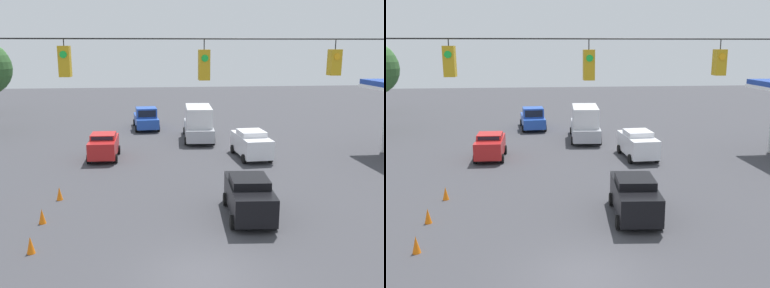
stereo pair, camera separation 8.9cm
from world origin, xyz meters
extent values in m
plane|color=#3D3D42|center=(0.00, 0.00, 0.00)|extent=(140.00, 140.00, 0.00)
cylinder|color=black|center=(0.00, 0.69, 8.04)|extent=(22.94, 0.04, 0.04)
cube|color=gold|center=(-4.00, 0.69, 7.35)|extent=(0.32, 0.36, 0.78)
cylinder|color=black|center=(-4.00, 0.69, 7.89)|extent=(0.03, 0.03, 0.30)
cylinder|color=orange|center=(-4.00, 0.88, 7.52)|extent=(0.20, 0.02, 0.20)
cube|color=gold|center=(0.00, 0.69, 7.29)|extent=(0.32, 0.36, 0.89)
cylinder|color=black|center=(0.00, 0.69, 7.88)|extent=(0.03, 0.03, 0.31)
cylinder|color=green|center=(0.00, 0.88, 7.49)|extent=(0.20, 0.02, 0.20)
cube|color=gold|center=(4.00, 0.69, 7.41)|extent=(0.32, 0.36, 0.87)
cylinder|color=black|center=(4.00, 0.69, 7.94)|extent=(0.03, 0.03, 0.20)
cylinder|color=green|center=(4.00, 0.88, 7.60)|extent=(0.20, 0.02, 0.20)
cube|color=black|center=(-2.93, -5.12, 0.94)|extent=(2.17, 4.55, 1.25)
cube|color=black|center=(-2.93, -5.12, 1.75)|extent=(1.84, 2.07, 0.36)
cube|color=black|center=(-3.01, -6.11, 1.75)|extent=(1.47, 0.13, 0.25)
cylinder|color=black|center=(-3.96, -6.49, 0.32)|extent=(0.27, 0.65, 0.64)
cylinder|color=black|center=(-2.12, -6.63, 0.32)|extent=(0.27, 0.65, 0.64)
cylinder|color=black|center=(-3.75, -3.62, 0.32)|extent=(0.27, 0.65, 0.64)
cylinder|color=black|center=(-1.91, -3.76, 0.32)|extent=(0.27, 0.65, 0.64)
cube|color=silver|center=(-5.65, -15.74, 0.97)|extent=(2.19, 4.51, 1.30)
cube|color=silver|center=(-5.65, -15.74, 1.80)|extent=(1.87, 2.05, 0.36)
cube|color=black|center=(-5.58, -16.71, 1.80)|extent=(1.52, 0.12, 0.25)
cylinder|color=black|center=(-6.50, -17.22, 0.32)|extent=(0.26, 0.65, 0.64)
cylinder|color=black|center=(-4.60, -17.10, 0.32)|extent=(0.26, 0.65, 0.64)
cylinder|color=black|center=(-6.69, -14.37, 0.32)|extent=(0.26, 0.65, 0.64)
cylinder|color=black|center=(-4.79, -14.25, 0.32)|extent=(0.26, 0.65, 0.64)
cube|color=#A8AAB2|center=(-2.64, -22.33, 0.82)|extent=(2.65, 6.67, 1.00)
cube|color=silver|center=(-2.62, -22.00, 2.10)|extent=(2.32, 4.31, 1.56)
cube|color=black|center=(-2.75, -24.10, 2.10)|extent=(1.80, 0.13, 1.09)
cylinder|color=black|center=(-3.89, -24.38, 0.32)|extent=(0.26, 0.65, 0.64)
cylinder|color=black|center=(-1.65, -24.52, 0.32)|extent=(0.26, 0.65, 0.64)
cylinder|color=black|center=(-3.63, -20.14, 0.32)|extent=(0.26, 0.65, 0.64)
cylinder|color=black|center=(-1.38, -20.27, 0.32)|extent=(0.26, 0.65, 0.64)
cube|color=#234CB2|center=(1.82, -27.74, 0.77)|extent=(2.47, 5.37, 0.90)
cube|color=#234CB2|center=(1.77, -27.11, 1.67)|extent=(2.03, 2.03, 0.90)
cube|color=black|center=(1.69, -26.17, 1.67)|extent=(1.64, 0.15, 0.63)
cylinder|color=black|center=(2.71, -25.96, 0.32)|extent=(0.27, 0.66, 0.64)
cylinder|color=black|center=(0.66, -26.13, 0.32)|extent=(0.27, 0.66, 0.64)
cylinder|color=black|center=(2.98, -29.35, 0.32)|extent=(0.27, 0.66, 0.64)
cylinder|color=black|center=(0.93, -29.51, 0.32)|extent=(0.27, 0.66, 0.64)
cube|color=red|center=(4.80, -16.56, 0.89)|extent=(1.89, 3.96, 1.14)
cube|color=red|center=(4.80, -16.56, 1.64)|extent=(1.71, 1.75, 0.36)
cube|color=black|center=(4.81, -15.68, 1.64)|extent=(1.46, 0.04, 0.25)
cylinder|color=black|center=(5.73, -15.30, 0.32)|extent=(0.23, 0.64, 0.64)
cylinder|color=black|center=(3.90, -15.27, 0.32)|extent=(0.23, 0.64, 0.64)
cylinder|color=black|center=(5.69, -17.85, 0.32)|extent=(0.23, 0.64, 0.64)
cylinder|color=black|center=(3.86, -17.82, 0.32)|extent=(0.23, 0.64, 0.64)
cone|color=orange|center=(6.30, -2.37, 0.35)|extent=(0.32, 0.32, 0.70)
cone|color=orange|center=(6.52, -5.27, 0.35)|extent=(0.32, 0.32, 0.70)
cone|color=orange|center=(6.33, -8.30, 0.35)|extent=(0.32, 0.32, 0.70)
camera|label=1|loc=(1.71, 13.37, 7.84)|focal=40.00mm
camera|label=2|loc=(1.62, 13.38, 7.84)|focal=40.00mm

